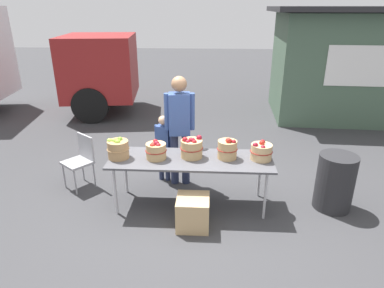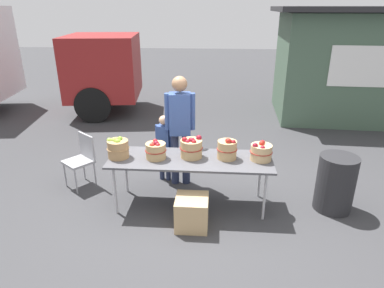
% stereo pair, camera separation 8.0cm
% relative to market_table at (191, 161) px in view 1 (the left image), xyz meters
% --- Properties ---
extents(ground_plane, '(40.00, 40.00, 0.00)m').
position_rel_market_table_xyz_m(ground_plane, '(0.00, 0.00, -0.71)').
color(ground_plane, '#38383A').
extents(market_table, '(2.30, 0.76, 0.75)m').
position_rel_market_table_xyz_m(market_table, '(0.00, 0.00, 0.00)').
color(market_table, '#4C4C51').
rests_on(market_table, ground).
extents(apple_basket_green_0, '(0.31, 0.31, 0.30)m').
position_rel_market_table_xyz_m(apple_basket_green_0, '(-1.02, -0.03, 0.18)').
color(apple_basket_green_0, '#A87F51').
rests_on(apple_basket_green_0, market_table).
extents(apple_basket_red_0, '(0.30, 0.30, 0.28)m').
position_rel_market_table_xyz_m(apple_basket_red_0, '(-0.49, -0.03, 0.17)').
color(apple_basket_red_0, tan).
rests_on(apple_basket_red_0, market_table).
extents(apple_basket_red_1, '(0.33, 0.33, 0.31)m').
position_rel_market_table_xyz_m(apple_basket_red_1, '(0.01, 0.06, 0.18)').
color(apple_basket_red_1, tan).
rests_on(apple_basket_red_1, market_table).
extents(apple_basket_red_2, '(0.29, 0.29, 0.32)m').
position_rel_market_table_xyz_m(apple_basket_red_2, '(0.51, 0.05, 0.18)').
color(apple_basket_red_2, tan).
rests_on(apple_basket_red_2, market_table).
extents(apple_basket_red_3, '(0.31, 0.31, 0.27)m').
position_rel_market_table_xyz_m(apple_basket_red_3, '(0.98, 0.04, 0.16)').
color(apple_basket_red_3, tan).
rests_on(apple_basket_red_3, market_table).
extents(vendor_adult, '(0.47, 0.26, 1.78)m').
position_rel_market_table_xyz_m(vendor_adult, '(-0.21, 0.66, 0.34)').
color(vendor_adult, '#262D4C').
rests_on(vendor_adult, ground).
extents(child_customer, '(0.29, 0.19, 1.13)m').
position_rel_market_table_xyz_m(child_customer, '(-0.49, 0.76, -0.04)').
color(child_customer, '#262D4C').
rests_on(child_customer, ground).
extents(food_kiosk, '(3.64, 3.07, 2.74)m').
position_rel_market_table_xyz_m(food_kiosk, '(3.48, 4.73, 0.67)').
color(food_kiosk, '#47604C').
rests_on(food_kiosk, ground).
extents(folding_chair, '(0.56, 0.56, 0.86)m').
position_rel_market_table_xyz_m(folding_chair, '(-1.79, 0.47, -0.20)').
color(folding_chair, '#99999E').
rests_on(folding_chair, ground).
extents(trash_barrel, '(0.53, 0.53, 0.82)m').
position_rel_market_table_xyz_m(trash_barrel, '(2.06, 0.06, -0.30)').
color(trash_barrel, '#262628').
rests_on(trash_barrel, ground).
extents(produce_crate, '(0.43, 0.43, 0.43)m').
position_rel_market_table_xyz_m(produce_crate, '(0.06, -0.53, -0.50)').
color(produce_crate, tan).
rests_on(produce_crate, ground).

